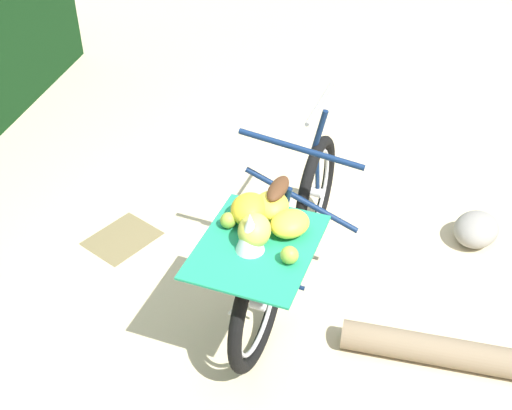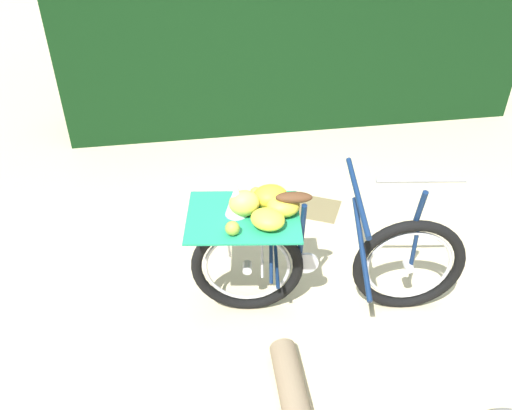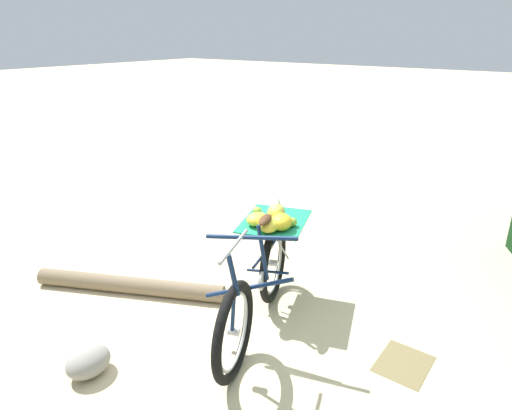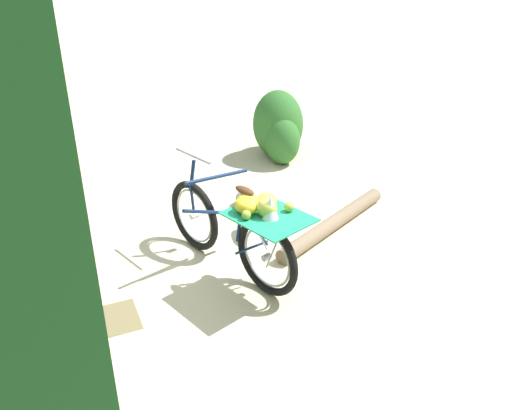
# 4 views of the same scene
# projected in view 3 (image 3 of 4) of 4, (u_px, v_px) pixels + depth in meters

# --- Properties ---
(ground_plane) EXTENTS (60.00, 60.00, 0.00)m
(ground_plane) POSITION_uv_depth(u_px,v_px,m) (259.00, 322.00, 3.85)
(ground_plane) COLOR beige
(bicycle) EXTENTS (1.78, 0.94, 1.03)m
(bicycle) POSITION_uv_depth(u_px,v_px,m) (261.00, 271.00, 3.68)
(bicycle) COLOR black
(bicycle) RESTS_ON ground_plane
(fallen_log) EXTENTS (0.95, 1.74, 0.16)m
(fallen_log) POSITION_uv_depth(u_px,v_px,m) (130.00, 285.00, 4.27)
(fallen_log) COLOR #7F6B51
(fallen_log) RESTS_ON ground_plane
(path_stone) EXTENTS (0.33, 0.28, 0.21)m
(path_stone) POSITION_uv_depth(u_px,v_px,m) (88.00, 362.00, 3.24)
(path_stone) COLOR gray
(path_stone) RESTS_ON ground_plane
(leaf_litter_patch) EXTENTS (0.44, 0.36, 0.01)m
(leaf_litter_patch) POSITION_uv_depth(u_px,v_px,m) (403.00, 364.00, 3.37)
(leaf_litter_patch) COLOR olive
(leaf_litter_patch) RESTS_ON ground_plane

